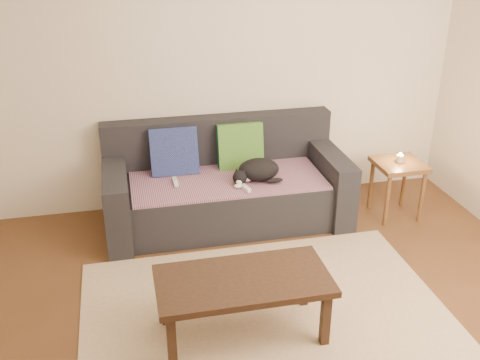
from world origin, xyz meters
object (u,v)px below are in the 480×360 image
object	(u,v)px
side_table	(398,172)
sofa	(225,188)
coffee_table	(243,285)
wii_remote_a	(175,182)
cat	(257,170)
wii_remote_b	(245,188)

from	to	relation	value
side_table	sofa	bearing A→B (deg)	170.55
coffee_table	sofa	bearing A→B (deg)	82.86
sofa	wii_remote_a	bearing A→B (deg)	-169.13
sofa	side_table	distance (m)	1.56
cat	coffee_table	size ratio (longest dim) A/B	0.42
wii_remote_a	side_table	bearing A→B (deg)	-95.75
cat	wii_remote_b	bearing A→B (deg)	-117.34
wii_remote_a	wii_remote_b	world-z (taller)	same
cat	coffee_table	distance (m)	1.47
sofa	wii_remote_a	xyz separation A→B (m)	(-0.45, -0.09, 0.15)
sofa	cat	bearing A→B (deg)	-34.97
wii_remote_b	wii_remote_a	bearing A→B (deg)	51.19
wii_remote_b	cat	bearing A→B (deg)	-57.48
sofa	cat	distance (m)	0.37
wii_remote_b	coffee_table	size ratio (longest dim) A/B	0.14
cat	wii_remote_a	distance (m)	0.70
side_table	wii_remote_b	bearing A→B (deg)	-177.08
sofa	coffee_table	bearing A→B (deg)	-97.14
wii_remote_a	sofa	bearing A→B (deg)	-80.02
side_table	wii_remote_a	bearing A→B (deg)	175.14
wii_remote_b	side_table	distance (m)	1.43
sofa	wii_remote_b	world-z (taller)	sofa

